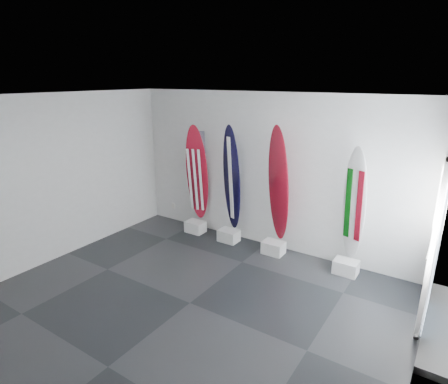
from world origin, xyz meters
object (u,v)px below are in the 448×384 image
Objects in this scene: surfboard_navy at (232,179)px; surfboard_swiss at (278,185)px; surfboard_italy at (354,205)px; surfboard_usa at (197,174)px.

surfboard_navy is 1.02m from surfboard_swiss.
surfboard_swiss is at bearing -158.57° from surfboard_italy.
surfboard_usa reaches higher than surfboard_italy.
surfboard_italy is at bearing 16.65° from surfboard_navy.
surfboard_usa is 3.27m from surfboard_italy.
surfboard_italy is (3.27, 0.00, -0.06)m from surfboard_usa.
surfboard_navy reaches higher than surfboard_italy.
surfboard_navy is at bearing -15.99° from surfboard_usa.
surfboard_swiss reaches higher than surfboard_usa.
surfboard_italy is (2.40, 0.00, -0.09)m from surfboard_navy.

